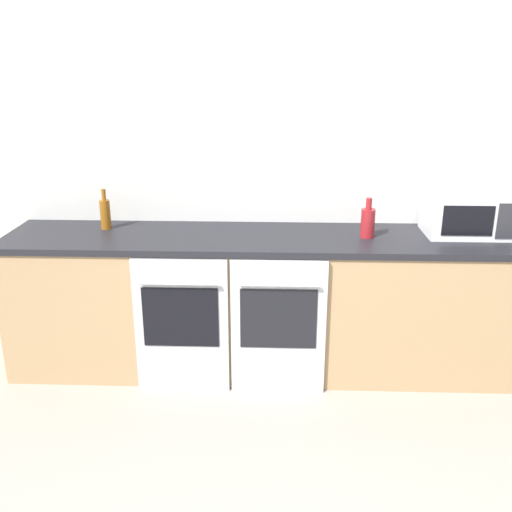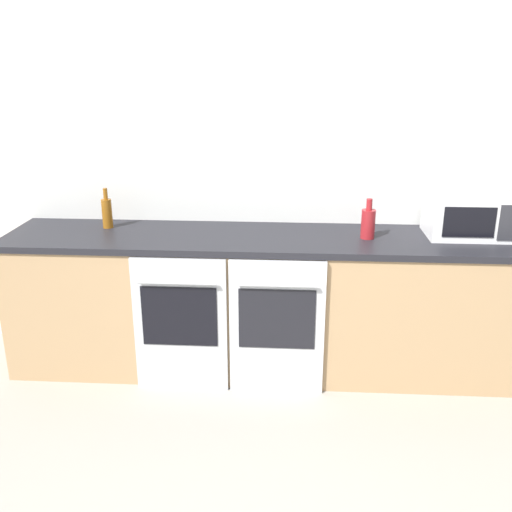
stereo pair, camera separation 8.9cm
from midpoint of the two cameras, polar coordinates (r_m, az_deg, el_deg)
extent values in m
cube|color=silver|center=(3.77, 3.25, 9.43)|extent=(10.00, 0.06, 2.60)
cube|color=tan|center=(3.69, 2.94, -4.95)|extent=(3.39, 0.63, 0.86)
cube|color=black|center=(3.53, 3.06, 1.70)|extent=(3.42, 0.65, 0.04)
cube|color=#B7BABF|center=(3.45, -6.83, -6.94)|extent=(0.56, 0.03, 0.85)
cube|color=black|center=(3.40, -6.93, -6.04)|extent=(0.45, 0.01, 0.37)
cylinder|color=#B7BABF|center=(3.30, -7.15, -2.70)|extent=(0.46, 0.02, 0.02)
cube|color=silver|center=(3.40, 2.83, -7.25)|extent=(0.56, 0.03, 0.85)
cube|color=black|center=(3.35, 2.85, -6.34)|extent=(0.45, 0.01, 0.37)
cylinder|color=silver|center=(3.24, 2.91, -2.96)|extent=(0.46, 0.02, 0.02)
cube|color=silver|center=(3.75, 21.14, 3.86)|extent=(0.50, 0.34, 0.27)
cube|color=black|center=(3.57, 21.23, 3.16)|extent=(0.30, 0.01, 0.18)
cube|color=#2D2D33|center=(3.65, 24.60, 3.02)|extent=(0.11, 0.01, 0.21)
cylinder|color=#8C5114|center=(3.79, -14.01, 4.14)|extent=(0.07, 0.07, 0.19)
cylinder|color=#8C5114|center=(3.76, -14.17, 6.05)|extent=(0.03, 0.03, 0.07)
cylinder|color=maroon|center=(3.53, 11.85, 3.14)|extent=(0.09, 0.09, 0.18)
cylinder|color=maroon|center=(3.50, 11.99, 5.07)|extent=(0.04, 0.04, 0.07)
camera|label=1|loc=(0.04, -89.28, 0.25)|focal=40.00mm
camera|label=2|loc=(0.04, 90.72, -0.25)|focal=40.00mm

